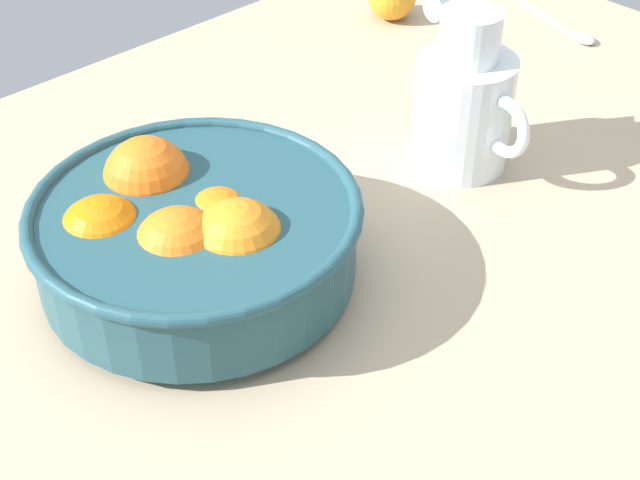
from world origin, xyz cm
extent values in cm
cube|color=tan|center=(0.00, 0.00, -1.50)|extent=(139.96, 96.62, 3.00)
cylinder|color=#234C56|center=(-8.03, 6.56, 0.60)|extent=(25.21, 25.21, 1.20)
cylinder|color=#234C56|center=(-8.03, 6.56, 4.53)|extent=(27.40, 27.40, 6.67)
torus|color=#234C56|center=(-8.03, 6.56, 7.87)|extent=(28.60, 28.60, 1.20)
sphere|color=orange|center=(-5.77, 6.27, 5.00)|extent=(6.91, 6.91, 6.91)
sphere|color=orange|center=(-7.70, 13.84, 7.07)|extent=(7.83, 7.83, 7.83)
sphere|color=orange|center=(-14.38, 11.09, 5.29)|extent=(8.01, 8.01, 8.01)
sphere|color=orange|center=(-10.95, 4.99, 5.61)|extent=(7.99, 7.99, 7.99)
sphere|color=orange|center=(-7.13, 1.97, 6.07)|extent=(8.06, 8.06, 8.06)
cylinder|color=white|center=(23.25, 3.21, 5.90)|extent=(10.16, 10.16, 11.80)
cylinder|color=white|center=(23.25, 3.21, 14.29)|extent=(6.05, 6.05, 4.98)
cone|color=white|center=(23.83, 7.19, 16.03)|extent=(3.37, 3.20, 2.80)
torus|color=white|center=(22.40, -2.61, 7.08)|extent=(2.11, 6.50, 6.39)
cylinder|color=orange|center=(23.25, 3.21, 3.46)|extent=(9.35, 9.35, 6.93)
ellipsoid|color=silver|center=(56.52, 9.67, 0.50)|extent=(3.12, 3.74, 1.00)
cylinder|color=silver|center=(59.05, 17.43, 0.35)|extent=(4.74, 12.69, 0.70)
camera|label=1|loc=(-43.35, -45.80, 53.72)|focal=51.86mm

